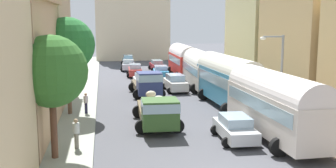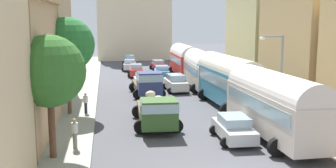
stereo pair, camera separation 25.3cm
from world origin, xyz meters
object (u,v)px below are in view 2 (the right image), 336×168
parked_bus_3 (184,59)px  pedestrian_0 (86,102)px  streetlamp_near (278,71)px  car_7 (158,65)px  car_6 (162,72)px  parked_bus_2 (201,68)px  parked_bus_1 (228,79)px  pedestrian_1 (75,132)px  cargo_truck_1 (148,83)px  car_5 (176,83)px  car_2 (130,65)px  car_0 (143,80)px  parked_bus_0 (274,102)px  car_4 (234,128)px  car_3 (129,60)px  cargo_truck_0 (157,111)px  car_1 (136,70)px

parked_bus_3 → pedestrian_0: parked_bus_3 is taller
streetlamp_near → car_7: bearing=97.6°
car_6 → parked_bus_2: bearing=-70.6°
parked_bus_1 → streetlamp_near: streetlamp_near is taller
parked_bus_1 → car_7: 25.04m
pedestrian_0 → pedestrian_1: (-0.19, -8.32, 0.07)m
parked_bus_2 → pedestrian_0: parked_bus_2 is taller
car_7 → pedestrian_1: size_ratio=2.36×
cargo_truck_1 → car_5: (3.07, 2.41, -0.44)m
car_5 → car_2: bearing=101.6°
car_0 → car_2: bearing=92.1°
parked_bus_0 → car_5: parked_bus_0 is taller
car_2 → cargo_truck_1: bearing=-88.6°
parked_bus_1 → car_4: (-2.42, -9.02, -1.59)m
parked_bus_0 → car_3: parked_bus_0 is taller
parked_bus_2 → car_0: 6.35m
car_6 → car_3: bearing=102.7°
pedestrian_0 → car_6: bearing=65.7°
pedestrian_1 → parked_bus_2: bearing=58.1°
parked_bus_2 → streetlamp_near: 14.93m
parked_bus_2 → car_7: parked_bus_2 is taller
car_4 → pedestrian_1: size_ratio=2.32×
cargo_truck_1 → streetlamp_near: streetlamp_near is taller
pedestrian_1 → car_4: bearing=2.7°
cargo_truck_0 → streetlamp_near: size_ratio=1.19×
car_4 → car_2: bearing=96.7°
car_6 → pedestrian_1: (-8.54, -26.84, 0.27)m
car_1 → car_6: size_ratio=0.99×
parked_bus_3 → car_0: 9.40m
car_0 → car_5: car_5 is taller
pedestrian_1 → car_3: bearing=82.5°
pedestrian_0 → parked_bus_2: bearing=41.8°
car_0 → car_2: (-0.53, 14.31, 0.06)m
car_1 → car_3: (-0.09, 12.66, 0.03)m
parked_bus_0 → car_3: 40.93m
parked_bus_3 → pedestrian_0: size_ratio=5.24×
pedestrian_1 → car_5: bearing=63.5°
parked_bus_3 → car_5: size_ratio=1.98×
car_4 → pedestrian_0: 11.90m
parked_bus_0 → car_7: size_ratio=2.33×
car_2 → car_4: 34.41m
parked_bus_0 → car_3: size_ratio=2.24×
parked_bus_1 → car_4: 9.47m
car_4 → streetlamp_near: (4.07, 3.25, 2.89)m
parked_bus_0 → parked_bus_2: size_ratio=1.00×
cargo_truck_1 → pedestrian_1: cargo_truck_1 is taller
parked_bus_2 → car_4: bearing=-97.6°
car_0 → car_3: size_ratio=0.92×
car_4 → car_7: car_4 is taller
car_4 → streetlamp_near: size_ratio=0.69×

